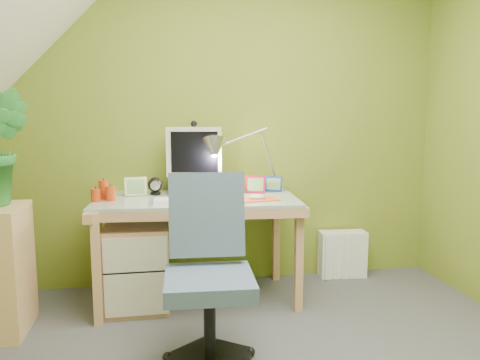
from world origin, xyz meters
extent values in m
cube|color=olive|center=(0.00, 1.60, 1.20)|extent=(3.20, 0.01, 2.40)
cube|color=white|center=(-0.33, 1.09, 0.72)|extent=(0.40, 0.15, 0.02)
cube|color=#DF5822|center=(0.13, 1.09, 0.71)|extent=(0.28, 0.21, 0.01)
ellipsoid|color=white|center=(0.13, 1.09, 0.72)|extent=(0.11, 0.08, 0.03)
cylinder|color=#953715|center=(-0.07, 1.15, 0.75)|extent=(0.08, 0.08, 0.08)
cube|color=#B01226|center=(0.17, 1.35, 0.77)|extent=(0.14, 0.06, 0.12)
cube|color=#153A96|center=(0.31, 1.39, 0.76)|extent=(0.12, 0.07, 0.11)
cube|color=#C1CF8E|center=(-0.65, 1.37, 0.77)|extent=(0.15, 0.04, 0.13)
cube|color=tan|center=(-1.40, 0.96, 0.37)|extent=(0.27, 0.42, 0.74)
cube|color=white|center=(0.89, 1.50, 0.18)|extent=(0.36, 0.16, 0.36)
camera|label=1|loc=(-0.49, -1.82, 1.26)|focal=35.00mm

